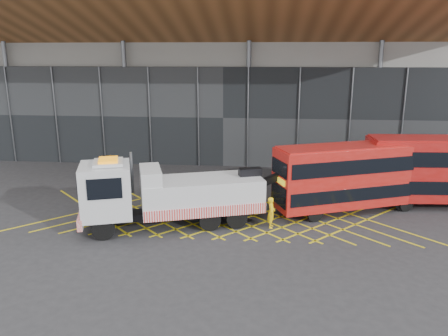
# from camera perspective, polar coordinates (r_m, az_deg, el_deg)

# --- Properties ---
(ground_plane) EXTENTS (120.00, 120.00, 0.00)m
(ground_plane) POSITION_cam_1_polar(r_m,az_deg,el_deg) (25.78, -7.00, -5.85)
(ground_plane) COLOR #2A292C
(road_markings) EXTENTS (23.16, 7.16, 0.01)m
(road_markings) POSITION_cam_1_polar(r_m,az_deg,el_deg) (25.31, 0.13, -6.12)
(road_markings) COLOR yellow
(road_markings) RESTS_ON ground_plane
(construction_building) EXTENTS (55.00, 23.97, 18.00)m
(construction_building) POSITION_cam_1_polar(r_m,az_deg,el_deg) (42.10, 0.72, 14.65)
(construction_building) COLOR gray
(construction_building) RESTS_ON ground_plane
(recovery_truck) EXTENTS (11.18, 5.51, 3.94)m
(recovery_truck) POSITION_cam_1_polar(r_m,az_deg,el_deg) (23.35, -7.50, -3.35)
(recovery_truck) COLOR black
(recovery_truck) RESTS_ON ground_plane
(bus_towed) EXTENTS (9.87, 5.68, 3.97)m
(bus_towed) POSITION_cam_1_polar(r_m,az_deg,el_deg) (26.52, 16.91, -0.81)
(bus_towed) COLOR #AD140F
(bus_towed) RESTS_ON ground_plane
(worker) EXTENTS (0.44, 0.64, 1.68)m
(worker) POSITION_cam_1_polar(r_m,az_deg,el_deg) (23.42, 6.20, -5.79)
(worker) COLOR yellow
(worker) RESTS_ON ground_plane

